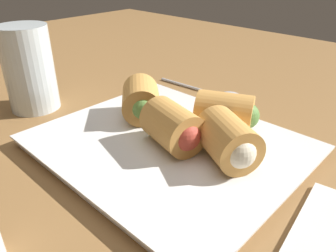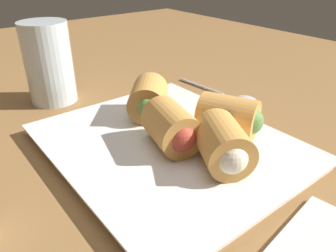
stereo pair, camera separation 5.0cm
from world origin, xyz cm
name	(u,v)px [view 1 (the left image)]	position (x,y,z in cm)	size (l,w,h in cm)	color
table_surface	(168,144)	(0.00, 0.00, 1.00)	(180.00, 140.00, 2.00)	olive
serving_plate	(168,146)	(-2.37, 2.45, 2.76)	(31.17, 26.15, 1.50)	white
roll_front_left	(228,113)	(-6.19, -4.64, 6.11)	(8.53, 7.66, 5.22)	#D19347
roll_front_right	(142,100)	(4.81, 0.06, 6.11)	(8.70, 8.51, 5.22)	#D19347
roll_back_left	(175,128)	(-3.93, 2.95, 6.11)	(8.36, 6.80, 5.22)	#D19347
roll_back_right	(229,141)	(-10.34, 1.14, 6.11)	(8.63, 7.92, 5.22)	#D19347
spoon	(224,95)	(2.34, -16.43, 2.62)	(17.38, 3.27, 1.35)	silver
drinking_glass	(29,69)	(22.12, 7.57, 8.49)	(7.49, 7.49, 12.98)	silver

